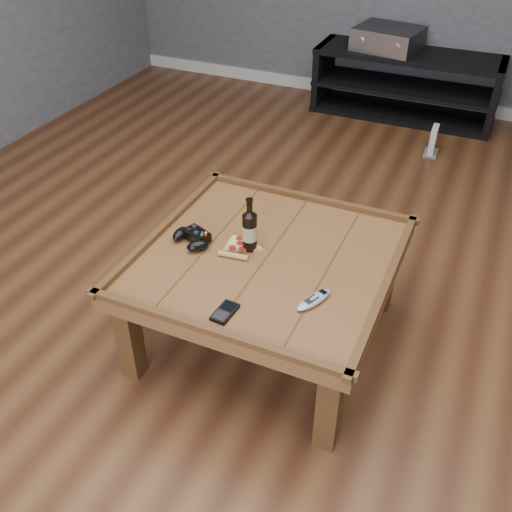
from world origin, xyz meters
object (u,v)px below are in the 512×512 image
at_px(pizza_slice, 239,247).
at_px(coffee_table, 267,268).
at_px(beer_bottle, 250,229).
at_px(remote_control, 314,300).
at_px(media_console, 405,85).
at_px(game_console, 433,142).
at_px(smartphone, 225,312).
at_px(game_controller, 192,238).
at_px(av_receiver, 388,38).

bearing_deg(pizza_slice, coffee_table, -7.79).
relative_size(beer_bottle, remote_control, 1.33).
xyz_separation_m(media_console, game_console, (0.35, -0.60, -0.15)).
distance_m(coffee_table, game_console, 2.20).
relative_size(media_console, game_console, 6.96).
bearing_deg(remote_control, smartphone, -121.83).
bearing_deg(remote_control, beer_bottle, 172.63).
xyz_separation_m(coffee_table, remote_control, (0.27, -0.19, 0.07)).
relative_size(game_controller, game_console, 0.93).
bearing_deg(media_console, av_receiver, -178.12).
bearing_deg(pizza_slice, remote_control, -32.38).
distance_m(av_receiver, game_console, 0.93).
bearing_deg(game_console, media_console, 117.82).
bearing_deg(smartphone, game_controller, 138.08).
distance_m(media_console, beer_bottle, 2.75).
height_order(beer_bottle, pizza_slice, beer_bottle).
height_order(pizza_slice, remote_control, remote_control).
bearing_deg(media_console, beer_bottle, -91.82).
bearing_deg(beer_bottle, game_console, 78.47).
relative_size(coffee_table, beer_bottle, 4.36).
distance_m(game_controller, game_console, 2.32).
xyz_separation_m(av_receiver, game_console, (0.53, -0.59, -0.49)).
distance_m(game_controller, smartphone, 0.46).
distance_m(coffee_table, beer_bottle, 0.18).
bearing_deg(smartphone, game_console, 86.76).
xyz_separation_m(coffee_table, beer_bottle, (-0.09, 0.02, 0.15)).
distance_m(game_controller, av_receiver, 2.79).
relative_size(coffee_table, game_console, 5.12).
bearing_deg(beer_bottle, remote_control, -30.82).
distance_m(media_console, av_receiver, 0.38).
bearing_deg(coffee_table, game_console, 80.81).
relative_size(game_controller, smartphone, 1.57).
relative_size(game_controller, remote_control, 1.05).
relative_size(media_console, remote_control, 7.90).
bearing_deg(pizza_slice, smartphone, -77.98).
height_order(media_console, game_console, media_console).
xyz_separation_m(game_controller, av_receiver, (0.14, 2.78, 0.11)).
distance_m(pizza_slice, av_receiver, 2.74).
height_order(remote_control, av_receiver, av_receiver).
height_order(coffee_table, av_receiver, av_receiver).
height_order(media_console, beer_bottle, beer_bottle).
distance_m(beer_bottle, remote_control, 0.42).
distance_m(media_console, remote_control, 2.96).
height_order(game_controller, remote_control, game_controller).
height_order(game_controller, game_console, game_controller).
height_order(coffee_table, remote_control, same).
distance_m(media_console, pizza_slice, 2.76).
bearing_deg(remote_control, coffee_table, 167.82).
relative_size(coffee_table, av_receiver, 1.97).
bearing_deg(beer_bottle, coffee_table, -12.83).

